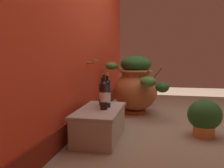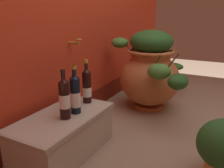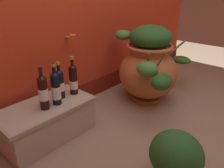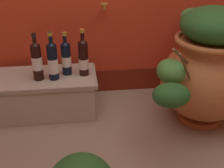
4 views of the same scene
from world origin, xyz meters
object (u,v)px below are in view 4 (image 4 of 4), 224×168
(wine_bottle_left, at_px, (53,60))
(wine_bottle_back, at_px, (37,60))
(terracotta_urn, at_px, (207,70))
(wine_bottle_middle, at_px, (83,57))
(wine_bottle_right, at_px, (66,57))

(wine_bottle_left, relative_size, wine_bottle_back, 1.02)
(terracotta_urn, relative_size, wine_bottle_left, 3.22)
(wine_bottle_middle, xyz_separation_m, wine_bottle_right, (-0.12, 0.03, -0.01))
(wine_bottle_back, bearing_deg, wine_bottle_left, -4.11)
(wine_bottle_left, height_order, wine_bottle_middle, same)
(terracotta_urn, bearing_deg, wine_bottle_right, 164.41)
(terracotta_urn, bearing_deg, wine_bottle_left, 169.42)
(wine_bottle_middle, relative_size, wine_bottle_back, 1.01)
(wine_bottle_left, height_order, wine_bottle_back, wine_bottle_left)
(terracotta_urn, height_order, wine_bottle_middle, terracotta_urn)
(terracotta_urn, height_order, wine_bottle_back, terracotta_urn)
(terracotta_urn, xyz_separation_m, wine_bottle_left, (-1.03, 0.19, 0.04))
(terracotta_urn, height_order, wine_bottle_left, terracotta_urn)
(wine_bottle_left, bearing_deg, wine_bottle_back, 175.89)
(terracotta_urn, xyz_separation_m, wine_bottle_right, (-0.94, 0.26, 0.03))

